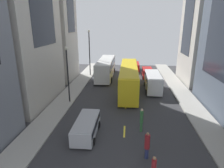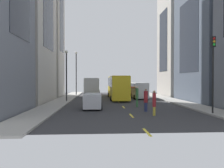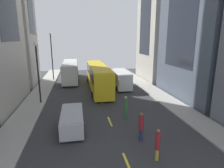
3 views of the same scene
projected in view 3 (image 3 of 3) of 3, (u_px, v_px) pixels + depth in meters
The scene contains 23 objects.
ground_plane at pixel (98, 94), 25.78m from camera, with size 42.47×42.47×0.00m, color #333335.
sidewalk_west at pixel (38, 97), 24.34m from camera, with size 2.65×44.00×0.15m, color #9E9B93.
sidewalk_east at pixel (153, 91), 27.20m from camera, with size 2.65×44.00×0.15m, color #9E9B93.
lane_stripe_1 at pixel (127, 163), 11.45m from camera, with size 0.16×2.00×0.01m, color yellow.
lane_stripe_2 at pixel (110, 121), 17.19m from camera, with size 0.16×2.00×0.01m, color yellow.
lane_stripe_3 at pixel (101, 101), 22.92m from camera, with size 0.16×2.00×0.01m, color yellow.
lane_stripe_4 at pixel (96, 88), 28.65m from camera, with size 0.16×2.00×0.01m, color yellow.
lane_stripe_5 at pixel (93, 80), 34.38m from camera, with size 0.16×2.00×0.01m, color yellow.
lane_stripe_6 at pixel (90, 74), 40.11m from camera, with size 0.16×2.00×0.01m, color yellow.
lane_stripe_7 at pixel (88, 70), 45.85m from camera, with size 0.16×2.00×0.01m, color yellow.
building_east_1 at pixel (203, 26), 22.56m from camera, with size 6.13×11.62×17.86m.
building_east_2 at pixel (169, 22), 33.87m from camera, with size 9.38×9.00×20.62m.
city_bus_white at pixel (70, 70), 33.86m from camera, with size 2.81×11.30×3.35m.
streetcar_yellow at pixel (98, 75), 28.08m from camera, with size 2.70×13.87×3.59m.
delivery_van_white at pixel (121, 78), 28.91m from camera, with size 2.25×6.07×2.58m.
car_red_0 at pixel (111, 73), 35.93m from camera, with size 1.93×4.17×1.68m.
car_red_1 at pixel (97, 69), 40.89m from camera, with size 1.93×4.69×1.58m.
car_silver_2 at pixel (72, 119), 15.54m from camera, with size 1.94×4.59×1.53m.
pedestrian_crossing_mid at pixel (158, 144), 11.46m from camera, with size 0.29×0.29×2.10m.
pedestrian_walking_far at pixel (126, 107), 17.32m from camera, with size 0.31×0.31×2.29m.
pedestrian_crossing_near at pixel (141, 126), 13.83m from camera, with size 0.38×0.38×2.15m.
streetlamp_near at pixel (52, 52), 33.46m from camera, with size 0.44×0.44×8.34m.
streetlamp_far at pixel (38, 67), 20.92m from camera, with size 0.44×0.44×6.87m.
Camera 3 is at (-2.77, -24.67, 7.36)m, focal length 30.03 mm.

